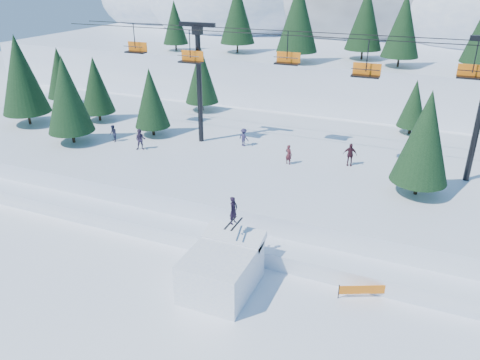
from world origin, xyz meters
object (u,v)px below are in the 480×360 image
at_px(jump_kicker, 222,269).
at_px(banner_near, 364,290).
at_px(banner_far, 385,274).
at_px(chairlift, 325,75).

distance_m(jump_kicker, banner_near, 8.01).
xyz_separation_m(jump_kicker, banner_near, (7.64, 2.27, -0.78)).
bearing_deg(banner_far, jump_kicker, -153.75).
xyz_separation_m(banner_near, banner_far, (0.88, 1.93, 0.00)).
relative_size(jump_kicker, banner_far, 1.83).
bearing_deg(banner_near, chairlift, 114.34).
distance_m(jump_kicker, chairlift, 17.77).
bearing_deg(chairlift, jump_kicker, -95.50).
height_order(jump_kicker, banner_near, jump_kicker).
height_order(chairlift, banner_near, chairlift).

